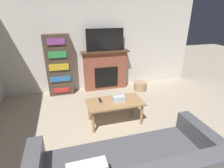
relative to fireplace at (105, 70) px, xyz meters
name	(u,v)px	position (x,y,z in m)	size (l,w,h in m)	color
wall_back	(94,38)	(-0.26, 0.14, 0.82)	(5.57, 0.06, 2.70)	silver
fireplace	(105,70)	(0.00, 0.00, 0.00)	(1.23, 0.28, 1.05)	brown
tv	(105,40)	(0.00, -0.02, 0.80)	(0.96, 0.03, 0.55)	black
coffee_table	(115,104)	(-0.22, -1.63, -0.14)	(1.03, 0.53, 0.45)	#A87A4C
tissue_box	(119,99)	(-0.15, -1.64, -0.03)	(0.22, 0.12, 0.10)	silver
remote_control	(100,100)	(-0.48, -1.54, -0.07)	(0.04, 0.15, 0.02)	black
bookshelf	(59,66)	(-1.17, -0.02, 0.22)	(0.60, 0.29, 1.50)	#4C3D2D
storage_basket	(140,86)	(0.88, -0.37, -0.42)	(0.35, 0.35, 0.22)	tan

